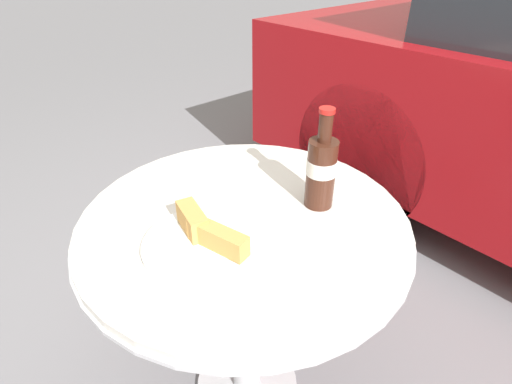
{
  "coord_description": "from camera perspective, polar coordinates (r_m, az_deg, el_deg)",
  "views": [
    {
      "loc": [
        0.59,
        -0.48,
        1.23
      ],
      "look_at": [
        0.0,
        0.04,
        0.73
      ],
      "focal_mm": 28.0,
      "sensor_mm": 36.0,
      "label": 1
    }
  ],
  "objects": [
    {
      "name": "cola_bottle_left",
      "position": [
        0.94,
        9.31,
        3.22
      ],
      "size": [
        0.07,
        0.07,
        0.25
      ],
      "color": "#3D1E14",
      "rests_on": "bistro_table"
    },
    {
      "name": "lunch_plate_near",
      "position": [
        0.85,
        -7.48,
        -6.58
      ],
      "size": [
        0.26,
        0.26,
        0.07
      ],
      "color": "white",
      "rests_on": "bistro_table"
    },
    {
      "name": "bistro_table",
      "position": [
        1.02,
        -1.64,
        -9.49
      ],
      "size": [
        0.78,
        0.78,
        0.68
      ],
      "color": "#B7B7BC",
      "rests_on": "ground_plane"
    }
  ]
}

